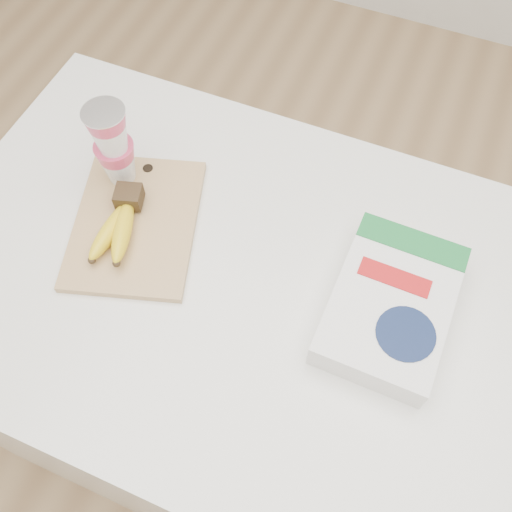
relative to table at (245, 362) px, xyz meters
The scene contains 6 objects.
room 0.91m from the table, ahead, with size 4.00×4.00×4.00m.
table is the anchor object (origin of this frame).
cutting_board 0.50m from the table, behind, with size 0.22×0.30×0.02m, color tan.
bananas 0.53m from the table, behind, with size 0.09×0.18×0.05m.
yogurt_stack 0.63m from the table, 160.01° to the left, with size 0.08×0.08×0.18m.
cereal_box 0.54m from the table, ahead, with size 0.19×0.28×0.06m.
Camera 1 is at (0.21, -0.43, 1.77)m, focal length 40.00 mm.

